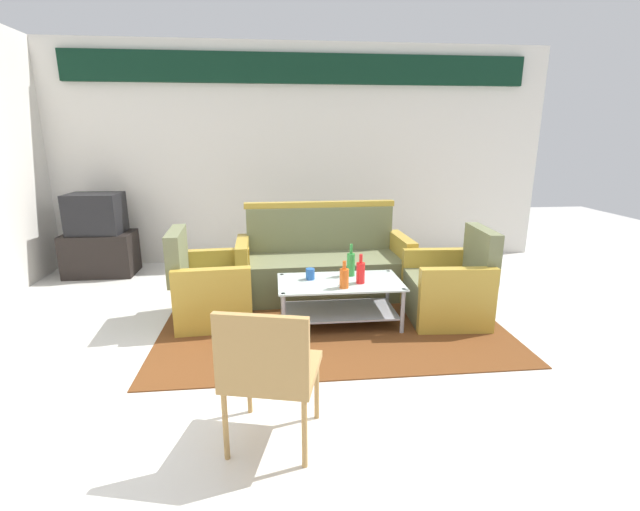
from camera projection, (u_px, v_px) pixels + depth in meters
ground_plane at (332, 365)px, 3.36m from camera, size 14.00×14.00×0.00m
wall_back at (303, 150)px, 5.90m from camera, size 6.52×0.19×2.80m
rug at (330, 319)px, 4.19m from camera, size 3.02×2.18×0.01m
couch at (323, 266)px, 4.77m from camera, size 1.82×0.78×0.96m
armchair_left at (211, 290)px, 4.11m from camera, size 0.74×0.80×0.85m
armchair_right at (449, 289)px, 4.14m from camera, size 0.74×0.80×0.85m
coffee_table at (340, 296)px, 4.02m from camera, size 1.10×0.60×0.40m
bottle_green at (351, 264)px, 4.11m from camera, size 0.07×0.07×0.30m
bottle_orange at (344, 278)px, 3.79m from camera, size 0.08×0.08×0.24m
bottle_red at (361, 272)px, 3.91m from camera, size 0.08×0.08×0.26m
cup at (310, 274)px, 4.02m from camera, size 0.08×0.08×0.10m
tv_stand at (101, 254)px, 5.48m from camera, size 0.80×0.50×0.52m
television at (96, 213)px, 5.35m from camera, size 0.62×0.47×0.48m
wicker_chair at (269, 367)px, 2.34m from camera, size 0.58×0.58×0.84m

